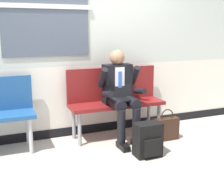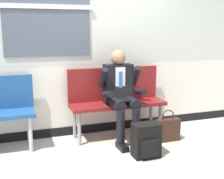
% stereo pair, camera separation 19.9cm
% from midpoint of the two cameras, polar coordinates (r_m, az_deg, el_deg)
% --- Properties ---
extents(ground_plane, '(18.00, 18.00, 0.00)m').
position_cam_midpoint_polar(ground_plane, '(4.01, -3.17, -10.94)').
color(ground_plane, '#B2A899').
extents(station_wall, '(5.50, 0.17, 2.93)m').
position_cam_midpoint_polar(station_wall, '(4.30, -6.29, 10.51)').
color(station_wall, beige).
rests_on(station_wall, ground).
extents(bench_with_person, '(1.37, 0.42, 0.99)m').
position_cam_midpoint_polar(bench_with_person, '(4.26, -0.78, -1.34)').
color(bench_with_person, maroon).
rests_on(bench_with_person, ground).
extents(person_seated, '(0.57, 0.70, 1.26)m').
position_cam_midpoint_polar(person_seated, '(4.05, 0.29, -0.63)').
color(person_seated, black).
rests_on(person_seated, ground).
extents(backpack, '(0.33, 0.25, 0.42)m').
position_cam_midpoint_polar(backpack, '(3.67, 5.42, -9.73)').
color(backpack, black).
rests_on(backpack, ground).
extents(handbag, '(0.35, 0.11, 0.45)m').
position_cam_midpoint_polar(handbag, '(4.22, 9.22, -7.49)').
color(handbag, '#331E14').
rests_on(handbag, ground).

